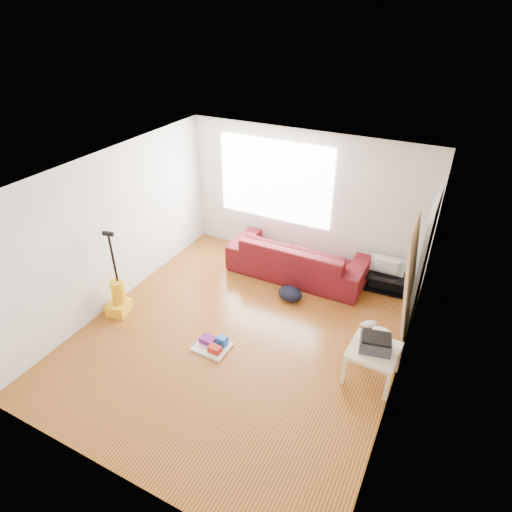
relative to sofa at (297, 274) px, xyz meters
The scene contains 13 objects.
room 2.19m from the sofa, 91.96° to the right, with size 4.51×5.01×2.51m.
sofa is the anchor object (origin of this frame).
tv_stand 1.55m from the sofa, 10.09° to the left, with size 0.80×0.50×0.29m.
tv 1.61m from the sofa, 10.09° to the left, with size 0.58×0.08×0.33m, color black.
side_table 2.63m from the sofa, 45.67° to the right, with size 0.64×0.64×0.50m.
printer 2.67m from the sofa, 45.67° to the right, with size 0.44×0.37×0.21m.
bucket 0.70m from the sofa, 166.50° to the right, with size 0.25×0.25×0.25m, color #0C35B1.
toilet_paper 0.73m from the sofa, 164.43° to the right, with size 0.12×0.12×0.11m, color white.
cleaning_tray 2.37m from the sofa, 98.33° to the right, with size 0.51×0.41×0.18m.
backpack 0.78m from the sofa, 75.85° to the right, with size 0.42×0.34×0.23m, color black.
sneakers 1.88m from the sofa, 28.35° to the right, with size 0.51×0.27×0.12m.
vacuum 3.15m from the sofa, 132.84° to the right, with size 0.37×0.40×1.43m.
door_panel 2.16m from the sofa, 22.36° to the right, with size 0.04×0.76×1.89m, color tan.
Camera 1 is at (2.44, -4.22, 4.37)m, focal length 30.00 mm.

